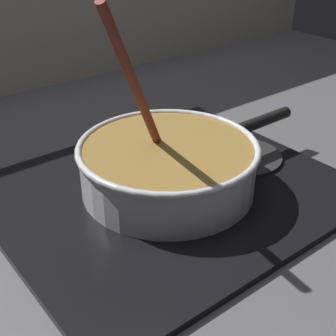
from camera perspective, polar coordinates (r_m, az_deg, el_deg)
name	(u,v)px	position (r m, az deg, el deg)	size (l,w,h in m)	color
ground	(183,280)	(0.66, 1.89, -13.54)	(2.40, 1.60, 0.04)	#4C4C51
hob_plate	(168,191)	(0.79, 0.00, -2.84)	(0.56, 0.48, 0.01)	black
burner_ring	(168,186)	(0.79, 0.00, -2.23)	(0.17, 0.17, 0.01)	#592D0C
spare_burner	(241,156)	(0.89, 8.88, 1.44)	(0.15, 0.15, 0.01)	#262628
cooking_pan	(169,165)	(0.77, 0.06, 0.38)	(0.45, 0.30, 0.33)	silver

